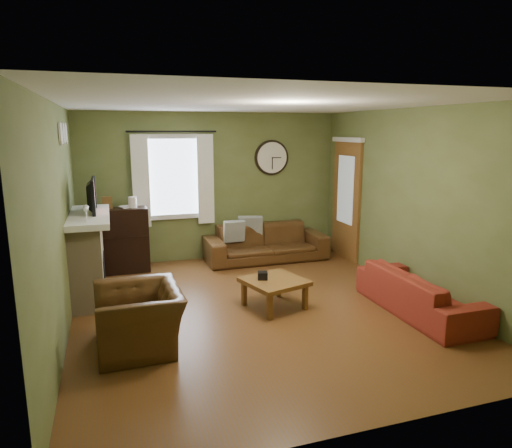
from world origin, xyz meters
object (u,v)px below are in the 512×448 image
object	(u,v)px
sofa_red	(419,292)
coffee_table	(274,293)
bookshelf	(120,240)
sofa_brown	(266,243)
armchair	(139,318)

from	to	relation	value
sofa_red	coffee_table	distance (m)	1.85
bookshelf	sofa_red	distance (m)	4.62
sofa_brown	coffee_table	world-z (taller)	sofa_brown
bookshelf	armchair	distance (m)	2.83
coffee_table	sofa_red	bearing A→B (deg)	-23.32
sofa_brown	armchair	bearing A→B (deg)	-130.82
armchair	coffee_table	distance (m)	1.87
coffee_table	bookshelf	bearing A→B (deg)	129.98
sofa_red	armchair	bearing A→B (deg)	87.94
bookshelf	sofa_brown	world-z (taller)	bookshelf
coffee_table	sofa_brown	bearing A→B (deg)	73.72
bookshelf	coffee_table	world-z (taller)	bookshelf
bookshelf	armchair	size ratio (longest dim) A/B	1.06
sofa_red	coffee_table	bearing A→B (deg)	66.68
sofa_red	coffee_table	world-z (taller)	sofa_red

